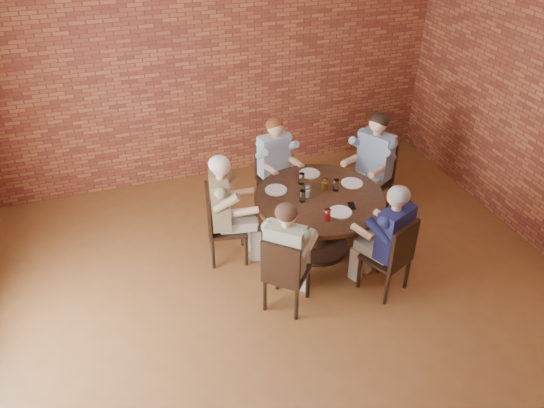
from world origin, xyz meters
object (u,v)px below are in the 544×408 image
object	(u,v)px
diner_c	(226,209)
chair_e	(393,255)
diner_a	(372,165)
chair_c	(219,222)
chair_a	(374,174)
diner_e	(388,240)
diner_d	(287,256)
diner_b	(276,166)
smartphone	(352,206)
chair_b	(273,173)
dining_table	(319,212)
chair_d	(284,272)

from	to	relation	value
diner_c	chair_e	bearing A→B (deg)	-117.47
diner_a	chair_c	bearing A→B (deg)	-110.27
chair_a	chair_c	distance (m)	2.25
chair_a	diner_c	bearing A→B (deg)	-108.62
diner_c	diner_e	size ratio (longest dim) A/B	1.02
chair_a	diner_d	xyz separation A→B (m)	(-1.74, -1.39, 0.13)
diner_b	smartphone	distance (m)	1.38
smartphone	chair_b	bearing A→B (deg)	122.62
smartphone	diner_a	bearing A→B (deg)	64.07
diner_e	diner_a	bearing A→B (deg)	-135.79
dining_table	chair_c	size ratio (longest dim) A/B	1.60
chair_b	diner_e	bearing A→B (deg)	-83.55
diner_b	smartphone	world-z (taller)	diner_b
chair_b	diner_e	xyz separation A→B (m)	(0.62, -1.97, 0.16)
diner_a	chair_e	xyz separation A→B (m)	(-0.52, -1.52, -0.19)
dining_table	chair_a	world-z (taller)	chair_a
chair_b	chair_c	distance (m)	1.29
diner_c	diner_d	world-z (taller)	diner_c
chair_d	chair_b	bearing A→B (deg)	-64.49
chair_b	smartphone	distance (m)	1.48
chair_d	chair_e	size ratio (longest dim) A/B	0.98
diner_e	smartphone	xyz separation A→B (m)	(-0.15, 0.59, 0.09)
chair_b	diner_b	xyz separation A→B (m)	(0.02, -0.08, 0.15)
chair_b	smartphone	bearing A→B (deg)	-82.09
dining_table	chair_a	distance (m)	1.21
diner_d	dining_table	bearing A→B (deg)	-90.00
diner_c	diner_e	xyz separation A→B (m)	(1.49, -1.08, -0.01)
diner_d	diner_e	distance (m)	1.10
diner_c	dining_table	bearing A→B (deg)	-90.00
diner_a	diner_d	distance (m)	2.13
chair_d	chair_c	bearing A→B (deg)	-27.31
chair_a	chair_b	distance (m)	1.35
diner_d	chair_a	bearing A→B (deg)	-100.43
diner_b	chair_d	world-z (taller)	diner_b
diner_b	diner_c	world-z (taller)	diner_c
diner_d	chair_e	bearing A→B (deg)	-147.92
diner_a	dining_table	bearing A→B (deg)	-90.00
chair_b	chair_c	size ratio (longest dim) A/B	0.97
diner_b	diner_e	world-z (taller)	diner_e
diner_b	smartphone	bearing A→B (deg)	-81.61
dining_table	chair_e	distance (m)	1.07
diner_a	chair_c	size ratio (longest dim) A/B	1.46
chair_c	diner_d	xyz separation A→B (m)	(0.48, -0.99, 0.14)
chair_a	smartphone	distance (m)	1.22
diner_b	smartphone	xyz separation A→B (m)	(0.46, -1.29, 0.10)
diner_a	chair_c	xyz separation A→B (m)	(-2.13, -0.35, -0.18)
chair_e	chair_c	bearing A→B (deg)	-60.73
chair_c	chair_e	world-z (taller)	chair_c
diner_c	chair_e	size ratio (longest dim) A/B	1.45
chair_a	diner_b	xyz separation A→B (m)	(-1.24, 0.40, 0.13)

